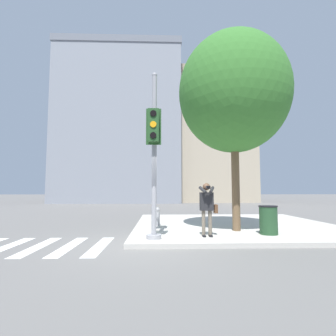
{
  "coord_description": "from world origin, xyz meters",
  "views": [
    {
      "loc": [
        0.41,
        -7.43,
        1.54
      ],
      "look_at": [
        0.69,
        0.69,
        2.21
      ],
      "focal_mm": 28.0,
      "sensor_mm": 36.0,
      "label": 1
    }
  ],
  "objects_px": {
    "person_photographer": "(207,204)",
    "trash_bin": "(268,220)",
    "street_tree": "(234,93)",
    "fire_hydrant": "(157,217)",
    "traffic_signal_pole": "(154,143)"
  },
  "relations": [
    {
      "from": "traffic_signal_pole",
      "to": "person_photographer",
      "type": "height_order",
      "value": "traffic_signal_pole"
    },
    {
      "from": "person_photographer",
      "to": "trash_bin",
      "type": "xyz_separation_m",
      "value": [
        1.99,
        0.3,
        -0.5
      ]
    },
    {
      "from": "person_photographer",
      "to": "street_tree",
      "type": "distance_m",
      "value": 4.22
    },
    {
      "from": "traffic_signal_pole",
      "to": "street_tree",
      "type": "xyz_separation_m",
      "value": [
        2.82,
        1.41,
        2.1
      ]
    },
    {
      "from": "street_tree",
      "to": "trash_bin",
      "type": "relative_size",
      "value": 7.84
    },
    {
      "from": "street_tree",
      "to": "trash_bin",
      "type": "bearing_deg",
      "value": -44.67
    },
    {
      "from": "traffic_signal_pole",
      "to": "street_tree",
      "type": "relative_size",
      "value": 0.7
    },
    {
      "from": "person_photographer",
      "to": "trash_bin",
      "type": "relative_size",
      "value": 1.78
    },
    {
      "from": "traffic_signal_pole",
      "to": "trash_bin",
      "type": "xyz_separation_m",
      "value": [
        3.61,
        0.63,
        -2.31
      ]
    },
    {
      "from": "traffic_signal_pole",
      "to": "fire_hydrant",
      "type": "height_order",
      "value": "traffic_signal_pole"
    },
    {
      "from": "street_tree",
      "to": "fire_hydrant",
      "type": "xyz_separation_m",
      "value": [
        -2.73,
        1.31,
        -4.51
      ]
    },
    {
      "from": "fire_hydrant",
      "to": "street_tree",
      "type": "bearing_deg",
      "value": -25.63
    },
    {
      "from": "person_photographer",
      "to": "street_tree",
      "type": "bearing_deg",
      "value": 41.82
    },
    {
      "from": "person_photographer",
      "to": "fire_hydrant",
      "type": "bearing_deg",
      "value": 122.65
    },
    {
      "from": "street_tree",
      "to": "trash_bin",
      "type": "height_order",
      "value": "street_tree"
    }
  ]
}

